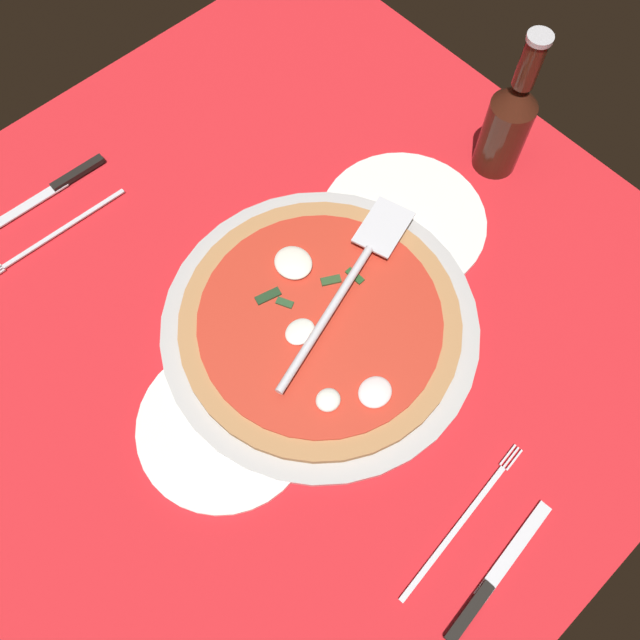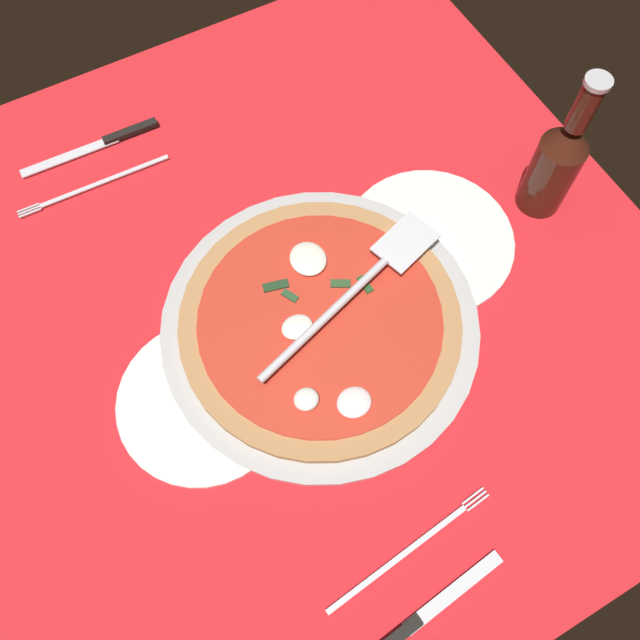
% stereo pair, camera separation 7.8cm
% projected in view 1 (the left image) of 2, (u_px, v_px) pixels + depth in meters
% --- Properties ---
extents(ground_plane, '(0.95, 0.95, 0.01)m').
position_uv_depth(ground_plane, '(278.00, 306.00, 0.82)').
color(ground_plane, red).
extents(checker_pattern, '(0.95, 0.95, 0.00)m').
position_uv_depth(checker_pattern, '(278.00, 305.00, 0.81)').
color(checker_pattern, silver).
rests_on(checker_pattern, ground_plane).
extents(pizza_pan, '(0.39, 0.39, 0.01)m').
position_uv_depth(pizza_pan, '(320.00, 325.00, 0.80)').
color(pizza_pan, '#B9B9B8').
rests_on(pizza_pan, ground_plane).
extents(dinner_plate_left, '(0.22, 0.22, 0.01)m').
position_uv_depth(dinner_plate_left, '(403.00, 221.00, 0.86)').
color(dinner_plate_left, white).
rests_on(dinner_plate_left, ground_plane).
extents(dinner_plate_right, '(0.20, 0.20, 0.01)m').
position_uv_depth(dinner_plate_right, '(225.00, 425.00, 0.74)').
color(dinner_plate_right, white).
rests_on(dinner_plate_right, ground_plane).
extents(pizza, '(0.34, 0.34, 0.03)m').
position_uv_depth(pizza, '(320.00, 321.00, 0.78)').
color(pizza, '#B37D4B').
rests_on(pizza, pizza_pan).
extents(pizza_server, '(0.29, 0.12, 0.01)m').
position_uv_depth(pizza_server, '(348.00, 283.00, 0.78)').
color(pizza_server, silver).
rests_on(pizza_server, pizza).
extents(place_setting_near, '(0.22, 0.15, 0.01)m').
position_uv_depth(place_setting_near, '(54.00, 213.00, 0.87)').
color(place_setting_near, white).
rests_on(place_setting_near, ground_plane).
extents(place_setting_far, '(0.21, 0.15, 0.01)m').
position_uv_depth(place_setting_far, '(476.00, 553.00, 0.69)').
color(place_setting_far, white).
rests_on(place_setting_far, ground_plane).
extents(beer_bottle, '(0.06, 0.06, 0.22)m').
position_uv_depth(beer_bottle, '(508.00, 122.00, 0.83)').
color(beer_bottle, '#3D190F').
rests_on(beer_bottle, ground_plane).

